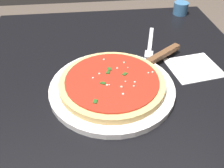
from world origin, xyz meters
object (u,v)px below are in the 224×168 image
pizza (112,83)px  napkin_folded_right (194,68)px  fork (150,44)px  serving_plate (112,88)px  pizza_server (154,60)px  cup_small_sauce (181,8)px

pizza → napkin_folded_right: size_ratio=1.92×
pizza → fork: bearing=-35.0°
serving_plate → pizza: 0.02m
pizza_server → napkin_folded_right: 0.11m
serving_plate → cup_small_sauce: cup_small_sauce is taller
pizza_server → cup_small_sauce: bearing=-29.6°
serving_plate → pizza_server: bearing=-54.3°
pizza → napkin_folded_right: pizza is taller
serving_plate → fork: 0.25m
pizza_server → cup_small_sauce: size_ratio=3.83×
pizza → cup_small_sauce: cup_small_sauce is taller
pizza → cup_small_sauce: size_ratio=4.74×
pizza → fork: pizza is taller
pizza_server → pizza: bearing=125.7°
cup_small_sauce → fork: (-0.21, 0.17, -0.02)m
napkin_folded_right → cup_small_sauce: bearing=-12.3°
pizza → fork: (0.20, -0.14, -0.02)m
fork → cup_small_sauce: bearing=-38.2°
serving_plate → napkin_folded_right: (0.07, -0.23, -0.01)m
serving_plate → pizza: size_ratio=1.19×
pizza → pizza_server: pizza is taller
napkin_folded_right → fork: bearing=33.2°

